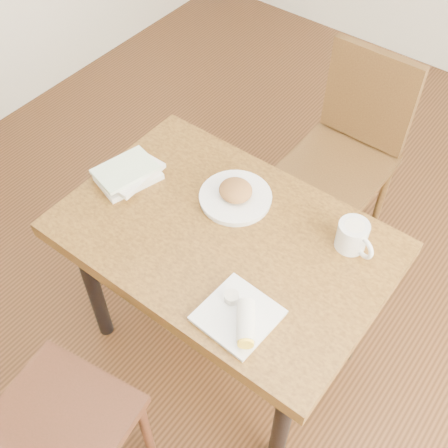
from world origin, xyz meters
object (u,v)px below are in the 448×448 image
Objects in this scene: chair_far at (350,143)px; plate_scone at (236,195)px; coffee_mug at (353,236)px; book_stack at (129,174)px; plate_burrito at (240,317)px; table at (224,250)px; chair_near at (33,439)px.

chair_far is 0.77m from plate_scone.
chair_far is 0.79m from coffee_mug.
coffee_mug is at bearing 15.39° from book_stack.
book_stack is (-0.67, 0.23, 0.01)m from plate_burrito.
table is 1.15× the size of chair_far.
coffee_mug is 0.65× the size of plate_burrito.
chair_far is (0.10, 1.71, 0.00)m from chair_near.
book_stack is at bearing -164.61° from coffee_mug.
chair_near is at bearing -112.75° from coffee_mug.
chair_far is 3.71× the size of plate_scone.
coffee_mug is at bearing 67.25° from chair_near.
chair_far reaches higher than plate_scone.
plate_burrito is at bearing -44.45° from table.
book_stack is at bearing -157.35° from plate_scone.
table is 0.89m from chair_far.
coffee_mug is at bearing 30.17° from table.
book_stack is at bearing 113.45° from chair_near.
plate_burrito is at bearing -19.00° from book_stack.
plate_scone is at bearing -171.34° from coffee_mug.
chair_near is at bearing -94.99° from table.
chair_far reaches higher than table.
book_stack is (-0.46, -0.88, 0.23)m from chair_far.
chair_far is 4.22× the size of plate_burrito.
plate_burrito reaches higher than table.
coffee_mug is 0.47m from plate_burrito.
table is 0.45m from coffee_mug.
plate_burrito is at bearing 61.94° from chair_near.
table is at bearing 0.89° from book_stack.
plate_burrito is (0.21, -1.12, 0.22)m from chair_far.
chair_near is 4.22× the size of plate_burrito.
plate_scone is at bearing -97.00° from chair_far.
chair_near is 1.71m from chair_far.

